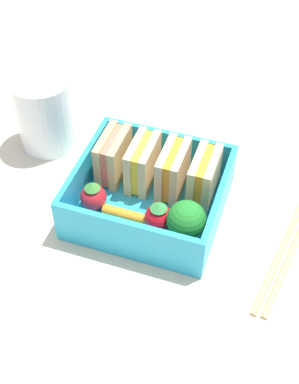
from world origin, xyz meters
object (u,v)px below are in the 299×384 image
sandwich_center_left (143,163)px  sandwich_center_right (204,177)px  broccoli_floret (186,220)px  strawberry_left (158,217)px  chopstick_pair (291,240)px  sandwich_left (113,156)px  drinking_glass (45,113)px  sandwich_center (173,170)px  carrot_stick_far_left (127,215)px  strawberry_far_left (93,197)px

sandwich_center_left → sandwich_center_right: bearing=0.0°
sandwich_center_left → broccoli_floret: bearing=-42.9°
strawberry_left → chopstick_pair: bearing=14.4°
chopstick_pair → sandwich_left: bearing=173.2°
broccoli_floret → drinking_glass: 22.45cm
sandwich_center_left → sandwich_center: 3.42cm
sandwich_left → carrot_stick_far_left: size_ratio=1.06×
strawberry_far_left → sandwich_center_right: bearing=26.8°
sandwich_center_left → chopstick_pair: (17.00, -2.44, -3.55)cm
drinking_glass → sandwich_center: bearing=-12.3°
sandwich_center_right → chopstick_pair: bearing=-13.5°
sandwich_center_right → carrot_stick_far_left: bearing=-138.8°
broccoli_floret → strawberry_left: bearing=172.8°
sandwich_center_right → strawberry_far_left: 11.84cm
strawberry_left → sandwich_center: bearing=92.8°
sandwich_center_left → carrot_stick_far_left: size_ratio=1.06×
sandwich_center_left → sandwich_center_right: (6.84, 0.00, 0.00)cm
strawberry_far_left → drinking_glass: drinking_glass is taller
sandwich_center_right → drinking_glass: 20.62cm
sandwich_center_left → carrot_stick_far_left: (0.24, -5.78, -2.15)cm
strawberry_far_left → chopstick_pair: size_ratio=0.18×
sandwich_center_left → chopstick_pair: size_ratio=0.29×
strawberry_left → broccoli_floret: (2.99, -0.38, 1.12)cm
sandwich_left → broccoli_floret: sandwich_left is taller
strawberry_left → drinking_glass: drinking_glass is taller
chopstick_pair → drinking_glass: bearing=168.6°
sandwich_center → strawberry_left: 5.96cm
sandwich_center_left → broccoli_floret: size_ratio=1.18×
sandwich_left → chopstick_pair: (20.42, -2.44, -3.55)cm
sandwich_left → drinking_glass: 10.69cm
broccoli_floret → chopstick_pair: bearing=20.2°
sandwich_center_right → carrot_stick_far_left: (-6.60, -5.78, -2.15)cm
sandwich_center_left → drinking_glass: bearing=164.7°
sandwich_left → carrot_stick_far_left: sandwich_left is taller
broccoli_floret → sandwich_center_right: bearing=88.7°
strawberry_left → broccoli_floret: size_ratio=0.75×
sandwich_center_left → sandwich_center: (3.42, 0.00, 0.00)cm
sandwich_center_right → drinking_glass: drinking_glass is taller
sandwich_center_left → strawberry_left: (3.71, -5.85, -1.12)cm
sandwich_center_right → strawberry_left: 6.73cm
chopstick_pair → drinking_glass: size_ratio=2.09×
sandwich_center_left → chopstick_pair: 17.54cm
sandwich_center → carrot_stick_far_left: sandwich_center is taller
sandwich_left → sandwich_center_left: 3.42cm
strawberry_left → drinking_glass: bearing=150.9°
carrot_stick_far_left → drinking_glass: size_ratio=0.58×
sandwich_left → sandwich_center: (6.84, 0.00, 0.00)cm
strawberry_left → sandwich_left: bearing=140.6°
sandwich_center_left → carrot_stick_far_left: sandwich_center_left is taller
sandwich_left → sandwich_center: 6.84cm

